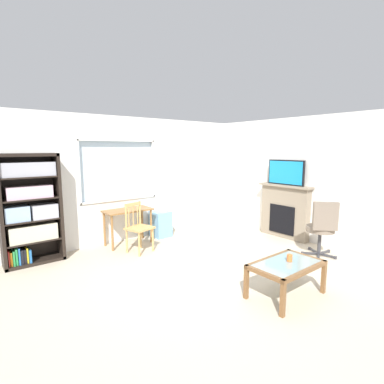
% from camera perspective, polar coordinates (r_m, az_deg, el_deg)
% --- Properties ---
extents(ground, '(6.18, 5.72, 0.02)m').
position_cam_1_polar(ground, '(4.70, 3.09, -15.34)').
color(ground, beige).
extents(wall_back_with_window, '(5.18, 0.15, 2.51)m').
position_cam_1_polar(wall_back_with_window, '(6.32, -10.91, 2.32)').
color(wall_back_with_window, white).
rests_on(wall_back_with_window, ground).
extents(wall_right, '(0.12, 4.92, 2.51)m').
position_cam_1_polar(wall_right, '(6.42, 21.18, 2.22)').
color(wall_right, white).
rests_on(wall_right, ground).
extents(bookshelf, '(0.90, 0.38, 1.80)m').
position_cam_1_polar(bookshelf, '(5.48, -28.72, -2.69)').
color(bookshelf, black).
rests_on(bookshelf, ground).
extents(desk_under_window, '(0.92, 0.46, 0.70)m').
position_cam_1_polar(desk_under_window, '(5.95, -12.23, -4.39)').
color(desk_under_window, olive).
rests_on(desk_under_window, ground).
extents(wooden_chair, '(0.51, 0.49, 0.90)m').
position_cam_1_polar(wooden_chair, '(5.51, -10.32, -6.65)').
color(wooden_chair, tan).
rests_on(wooden_chair, ground).
extents(plastic_drawer_unit, '(0.35, 0.40, 0.54)m').
position_cam_1_polar(plastic_drawer_unit, '(6.44, -6.08, -6.12)').
color(plastic_drawer_unit, '#72ADDB').
rests_on(plastic_drawer_unit, ground).
extents(fireplace, '(0.26, 1.18, 1.13)m').
position_cam_1_polar(fireplace, '(6.58, 17.38, -3.51)').
color(fireplace, gray).
rests_on(fireplace, ground).
extents(tv, '(0.06, 0.83, 0.52)m').
position_cam_1_polar(tv, '(6.45, 17.61, 3.61)').
color(tv, black).
rests_on(tv, fireplace).
extents(office_chair, '(0.63, 0.60, 1.00)m').
position_cam_1_polar(office_chair, '(5.61, 23.75, -6.01)').
color(office_chair, '#7A6B5B').
rests_on(office_chair, ground).
extents(coffee_table, '(0.95, 0.58, 0.44)m').
position_cam_1_polar(coffee_table, '(4.07, 17.69, -13.73)').
color(coffee_table, '#8C9E99').
rests_on(coffee_table, ground).
extents(sippy_cup, '(0.07, 0.07, 0.09)m').
position_cam_1_polar(sippy_cup, '(4.10, 18.25, -11.94)').
color(sippy_cup, orange).
rests_on(sippy_cup, coffee_table).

